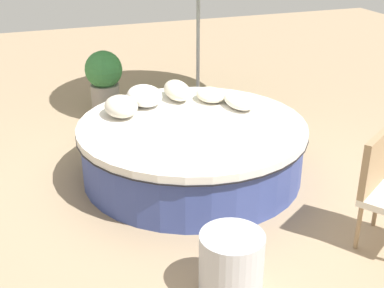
# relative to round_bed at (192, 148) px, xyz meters

# --- Properties ---
(ground_plane) EXTENTS (16.00, 16.00, 0.00)m
(ground_plane) POSITION_rel_round_bed_xyz_m (0.00, 0.00, -0.31)
(ground_plane) COLOR #9E8466
(round_bed) EXTENTS (2.42, 2.42, 0.60)m
(round_bed) POSITION_rel_round_bed_xyz_m (0.00, 0.00, 0.00)
(round_bed) COLOR #38478C
(round_bed) RESTS_ON ground_plane
(throw_pillow_0) EXTENTS (0.52, 0.30, 0.16)m
(throw_pillow_0) POSITION_rel_round_bed_xyz_m (-0.27, 0.66, 0.37)
(throw_pillow_0) COLOR silver
(throw_pillow_0) RESTS_ON round_bed
(throw_pillow_1) EXTENTS (0.43, 0.32, 0.14)m
(throw_pillow_1) POSITION_rel_round_bed_xyz_m (-0.58, 0.44, 0.37)
(throw_pillow_1) COLOR beige
(throw_pillow_1) RESTS_ON round_bed
(throw_pillow_2) EXTENTS (0.50, 0.28, 0.22)m
(throw_pillow_2) POSITION_rel_round_bed_xyz_m (-0.76, 0.08, 0.40)
(throw_pillow_2) COLOR beige
(throw_pillow_2) RESTS_ON round_bed
(throw_pillow_3) EXTENTS (0.53, 0.39, 0.21)m
(throw_pillow_3) POSITION_rel_round_bed_xyz_m (-0.71, -0.32, 0.40)
(throw_pillow_3) COLOR white
(throw_pillow_3) RESTS_ON round_bed
(throw_pillow_4) EXTENTS (0.47, 0.36, 0.22)m
(throw_pillow_4) POSITION_rel_round_bed_xyz_m (-0.46, -0.65, 0.40)
(throw_pillow_4) COLOR beige
(throw_pillow_4) RESTS_ON round_bed
(planter) EXTENTS (0.51, 0.51, 0.91)m
(planter) POSITION_rel_round_bed_xyz_m (-2.10, -0.53, 0.20)
(planter) COLOR gray
(planter) RESTS_ON ground_plane
(side_table) EXTENTS (0.49, 0.49, 0.49)m
(side_table) POSITION_rel_round_bed_xyz_m (1.88, -0.36, -0.06)
(side_table) COLOR #B7B7BC
(side_table) RESTS_ON ground_plane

